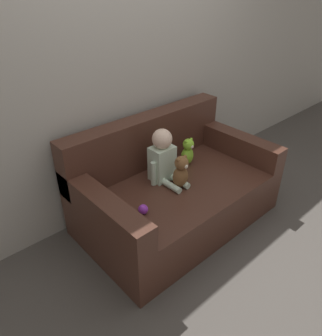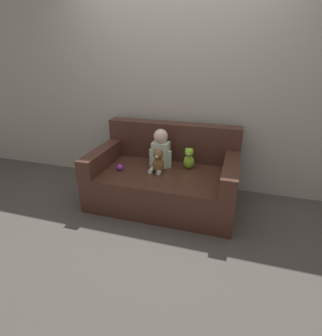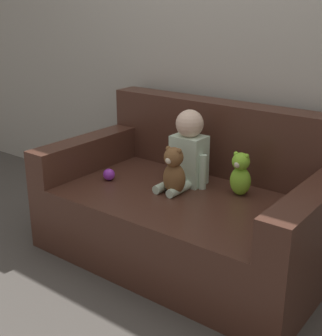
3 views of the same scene
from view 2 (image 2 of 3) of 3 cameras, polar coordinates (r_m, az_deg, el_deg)
name	(u,v)px [view 2 (image 2 of 3)]	position (r m, az deg, el deg)	size (l,w,h in m)	color
ground_plane	(164,201)	(3.17, 0.57, -7.22)	(12.00, 12.00, 0.00)	#4C4742
wall_back	(178,83)	(3.28, 3.61, 17.96)	(8.00, 0.05, 2.60)	#ADA89E
couch	(165,177)	(3.08, 0.92, -1.97)	(1.63, 0.98, 0.86)	#47281E
person_baby	(160,150)	(3.02, -0.12, 3.89)	(0.27, 0.34, 0.45)	silver
teddy_bear_brown	(158,161)	(2.88, -0.60, 1.47)	(0.13, 0.13, 0.28)	brown
plush_toy_side	(189,158)	(3.01, 6.11, 2.10)	(0.12, 0.11, 0.25)	#8CD133
toy_ball	(120,167)	(3.01, -8.97, 0.16)	(0.07, 0.07, 0.07)	purple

